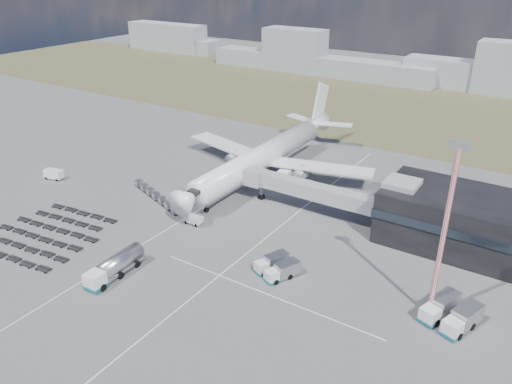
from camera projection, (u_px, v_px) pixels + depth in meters
The scene contains 16 objects.
ground at pixel (178, 230), 97.33m from camera, with size 420.00×420.00×0.00m, color #565659.
grass_strip at pixel (379, 104), 180.82m from camera, with size 420.00×90.00×0.01m, color #4A482C.
lane_markings at pixel (228, 237), 94.80m from camera, with size 47.12×110.00×0.01m.
terminal at pixel (466, 221), 89.78m from camera, with size 30.40×16.40×11.00m.
jet_bridge at pixel (301, 188), 102.85m from camera, with size 30.30×3.80×7.05m.
airliner at pixel (266, 155), 119.65m from camera, with size 51.59×64.53×17.62m.
skyline at pixel (458, 68), 197.00m from camera, with size 321.19×25.83×25.32m.
fuel_tanker at pixel (115, 266), 82.57m from camera, with size 3.28×11.47×3.67m.
pushback_tug at pixel (194, 220), 99.38m from camera, with size 3.55×2.00×1.57m, color white.
utility_van at pixel (54, 174), 119.23m from camera, with size 4.49×2.03×2.38m, color white.
catering_truck at pixel (282, 180), 115.34m from camera, with size 3.74×7.27×3.20m.
service_trucks_near at pixel (277, 267), 83.30m from camera, with size 7.20×7.71×2.48m.
service_trucks_far at pixel (451, 313), 72.08m from camera, with size 8.13×8.89×2.95m.
uld_row at pixel (156, 196), 109.08m from camera, with size 18.70×7.78×1.50m.
baggage_dollies at pixel (45, 234), 95.40m from camera, with size 22.76×22.33×0.64m.
floodlight_mast at pixel (443, 235), 68.33m from camera, with size 2.61×2.11×27.37m.
Camera 1 is at (58.91, -62.96, 48.21)m, focal length 35.00 mm.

